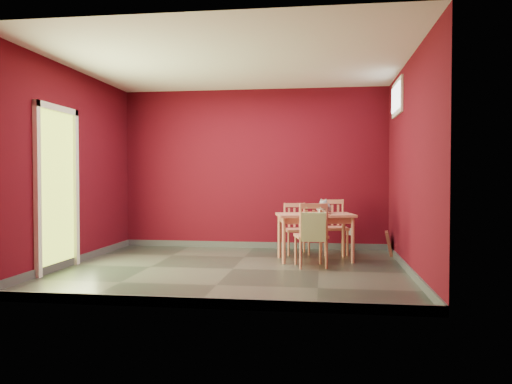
# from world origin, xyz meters

# --- Properties ---
(ground) EXTENTS (4.50, 4.50, 0.00)m
(ground) POSITION_xyz_m (0.00, 0.00, 0.00)
(ground) COLOR #2D342D
(ground) RESTS_ON ground
(room_shell) EXTENTS (4.50, 4.50, 4.50)m
(room_shell) POSITION_xyz_m (0.00, 0.00, 0.05)
(room_shell) COLOR #4A0712
(room_shell) RESTS_ON ground
(doorway) EXTENTS (0.06, 1.01, 2.13)m
(doorway) POSITION_xyz_m (-2.23, -0.40, 1.12)
(doorway) COLOR #B7D838
(doorway) RESTS_ON ground
(window) EXTENTS (0.05, 0.90, 0.50)m
(window) POSITION_xyz_m (2.23, 1.00, 2.35)
(window) COLOR white
(window) RESTS_ON room_shell
(outlet_plate) EXTENTS (0.08, 0.02, 0.12)m
(outlet_plate) POSITION_xyz_m (1.60, 1.99, 0.30)
(outlet_plate) COLOR silver
(outlet_plate) RESTS_ON room_shell
(dining_table) EXTENTS (1.19, 0.84, 0.68)m
(dining_table) POSITION_xyz_m (1.06, 0.83, 0.59)
(dining_table) COLOR #C6765C
(dining_table) RESTS_ON ground
(table_runner) EXTENTS (0.42, 0.68, 0.32)m
(table_runner) POSITION_xyz_m (1.06, 0.72, 0.63)
(table_runner) COLOR #BD5332
(table_runner) RESTS_ON dining_table
(chair_far_left) EXTENTS (0.46, 0.46, 0.80)m
(chair_far_left) POSITION_xyz_m (0.76, 1.43, 0.41)
(chair_far_left) COLOR #C6765C
(chair_far_left) RESTS_ON ground
(chair_far_right) EXTENTS (0.46, 0.46, 0.85)m
(chair_far_right) POSITION_xyz_m (1.34, 1.49, 0.44)
(chair_far_right) COLOR #C6765C
(chair_far_right) RESTS_ON ground
(chair_near) EXTENTS (0.49, 0.49, 0.87)m
(chair_near) POSITION_xyz_m (1.03, 0.27, 0.44)
(chair_near) COLOR #C6765C
(chair_near) RESTS_ON ground
(tote_bag) EXTENTS (0.32, 0.19, 0.44)m
(tote_bag) POSITION_xyz_m (1.06, 0.06, 0.56)
(tote_bag) COLOR #96A96C
(tote_bag) RESTS_ON chair_near
(cat) EXTENTS (0.47, 0.52, 0.23)m
(cat) POSITION_xyz_m (1.18, 0.92, 0.79)
(cat) COLOR slate
(cat) RESTS_ON table_runner
(picture_frame) EXTENTS (0.16, 0.38, 0.37)m
(picture_frame) POSITION_xyz_m (2.19, 1.47, 0.18)
(picture_frame) COLOR brown
(picture_frame) RESTS_ON ground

